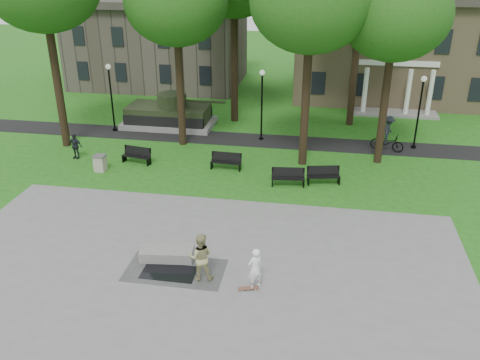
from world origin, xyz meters
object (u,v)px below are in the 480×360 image
object	(u,v)px
friend_watching	(201,257)
park_bench_0	(137,155)
concrete_block	(167,253)
trash_bin	(100,163)
skateboarder	(255,268)
cyclist	(388,137)

from	to	relation	value
friend_watching	park_bench_0	distance (m)	12.70
concrete_block	trash_bin	xyz separation A→B (m)	(-6.55, 8.19, 0.24)
skateboarder	cyclist	world-z (taller)	cyclist
friend_watching	trash_bin	world-z (taller)	friend_watching
skateboarder	trash_bin	size ratio (longest dim) A/B	1.80
skateboarder	cyclist	size ratio (longest dim) A/B	0.75
skateboarder	friend_watching	xyz separation A→B (m)	(-2.17, 0.23, 0.13)
cyclist	trash_bin	bearing A→B (deg)	127.79
skateboarder	trash_bin	world-z (taller)	skateboarder
skateboarder	park_bench_0	world-z (taller)	skateboarder
park_bench_0	skateboarder	bearing A→B (deg)	-40.78
concrete_block	park_bench_0	bearing A→B (deg)	116.66
cyclist	skateboarder	bearing A→B (deg)	175.89
friend_watching	park_bench_0	bearing A→B (deg)	-68.58
friend_watching	cyclist	size ratio (longest dim) A/B	0.87
concrete_block	friend_watching	distance (m)	2.23
skateboarder	cyclist	xyz separation A→B (m)	(6.30, 15.69, 0.05)
concrete_block	friend_watching	bearing A→B (deg)	-33.38
concrete_block	trash_bin	distance (m)	10.49
concrete_block	friend_watching	size ratio (longest dim) A/B	1.11
concrete_block	skateboarder	world-z (taller)	skateboarder
trash_bin	cyclist	bearing A→B (deg)	20.02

